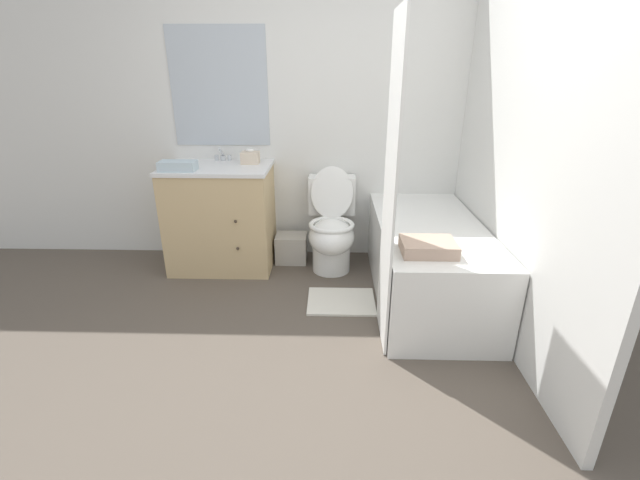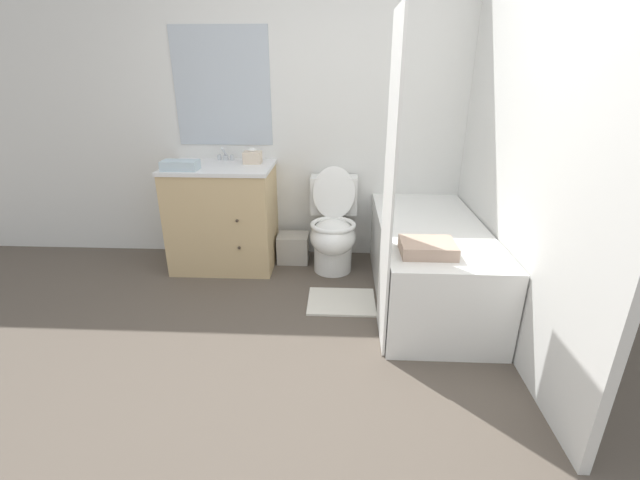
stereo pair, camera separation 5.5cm
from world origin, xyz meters
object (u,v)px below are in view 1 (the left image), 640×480
bathtub (427,260)px  bath_towel_folded (428,247)px  toilet (332,229)px  wastebasket (291,248)px  vanity_cabinet (221,216)px  tissue_box (250,157)px  sink_faucet (223,156)px  bath_mat (341,301)px  hand_towel_folded (178,166)px

bathtub → bath_towel_folded: size_ratio=4.91×
toilet → bathtub: size_ratio=0.54×
bath_towel_folded → wastebasket: bearing=130.2°
vanity_cabinet → bath_towel_folded: (1.51, -1.02, 0.16)m
toilet → tissue_box: size_ratio=5.93×
wastebasket → vanity_cabinet: bearing=-171.1°
bathtub → tissue_box: 1.63m
vanity_cabinet → sink_faucet: 0.51m
bath_towel_folded → sink_faucet: bearing=141.0°
bath_mat → hand_towel_folded: bearing=160.2°
wastebasket → hand_towel_folded: bearing=-161.9°
tissue_box → bath_mat: bearing=-44.1°
sink_faucet → hand_towel_folded: sink_faucet is taller
vanity_cabinet → tissue_box: 0.55m
bathtub → tissue_box: size_ratio=10.95×
toilet → hand_towel_folded: 1.31m
tissue_box → bath_mat: size_ratio=0.29×
sink_faucet → toilet: size_ratio=0.17×
bath_mat → tissue_box: bearing=135.9°
vanity_cabinet → wastebasket: size_ratio=3.26×
toilet → bathtub: bearing=-32.5°
tissue_box → hand_towel_folded: bearing=-151.6°
vanity_cabinet → toilet: size_ratio=1.03×
sink_faucet → toilet: bearing=-15.4°
tissue_box → bath_towel_folded: size_ratio=0.45×
vanity_cabinet → hand_towel_folded: size_ratio=3.18×
tissue_box → vanity_cabinet: bearing=-159.6°
vanity_cabinet → sink_faucet: (-0.00, 0.21, 0.46)m
wastebasket → toilet: bearing=-21.2°
hand_towel_folded → bath_towel_folded: hand_towel_folded is taller
toilet → bath_mat: 0.68m
toilet → hand_towel_folded: hand_towel_folded is taller
bath_towel_folded → toilet: bearing=121.0°
bathtub → tissue_box: tissue_box is taller
wastebasket → bath_mat: bearing=-59.2°
sink_faucet → toilet: sink_faucet is taller
wastebasket → sink_faucet: bearing=168.4°
toilet → vanity_cabinet: bearing=177.1°
sink_faucet → bath_mat: 1.59m
bathtub → wastebasket: bearing=151.0°
tissue_box → toilet: bearing=-12.0°
sink_faucet → hand_towel_folded: 0.46m
toilet → hand_towel_folded: size_ratio=3.10×
hand_towel_folded → wastebasket: bearing=18.1°
toilet → wastebasket: size_ratio=3.18×
tissue_box → hand_towel_folded: (-0.51, -0.28, -0.01)m
wastebasket → bath_towel_folded: bath_towel_folded is taller
toilet → wastebasket: 0.45m
bathtub → wastebasket: bathtub is taller
vanity_cabinet → bath_mat: size_ratio=1.78×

